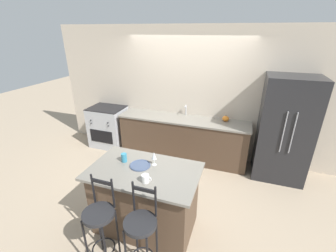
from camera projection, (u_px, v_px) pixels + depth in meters
name	position (u px, v px, depth m)	size (l,w,h in m)	color
ground_plane	(178.00, 165.00, 4.69)	(18.00, 18.00, 0.00)	tan
wall_back	(188.00, 94.00, 4.73)	(6.00, 0.07, 2.70)	beige
back_counter	(183.00, 138.00, 4.82)	(2.70, 0.64, 0.91)	#4C3828
sink_faucet	(186.00, 109.00, 4.75)	(0.02, 0.13, 0.22)	#ADAFB5
kitchen_island	(145.00, 199.00, 3.06)	(1.42, 0.87, 0.94)	#4C3828
refrigerator	(284.00, 130.00, 4.00)	(0.88, 0.71, 1.91)	#232326
oven_range	(109.00, 127.00, 5.33)	(0.79, 0.64, 0.95)	#ADAFB5
bar_stool_near	(100.00, 222.00, 2.50)	(0.35, 0.35, 1.16)	black
bar_stool_far	(141.00, 232.00, 2.38)	(0.35, 0.35, 1.16)	black
dinner_plate	(140.00, 165.00, 2.96)	(0.28, 0.28, 0.02)	#425170
wine_glass	(154.00, 156.00, 2.93)	(0.06, 0.06, 0.19)	white
coffee_mug	(146.00, 179.00, 2.63)	(0.12, 0.09, 0.10)	white
tumbler_cup	(124.00, 158.00, 3.03)	(0.08, 0.08, 0.12)	teal
pumpkin_decoration	(226.00, 119.00, 4.47)	(0.13, 0.13, 0.13)	orange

